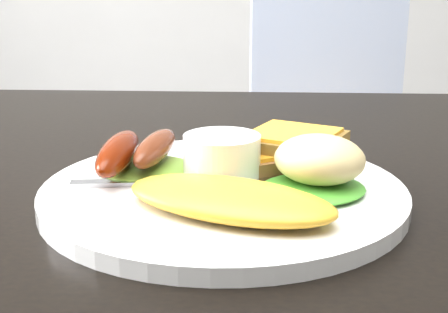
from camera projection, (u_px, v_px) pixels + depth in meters
dining_table at (296, 205)px, 0.52m from camera, size 1.20×0.80×0.04m
dining_chair at (330, 183)px, 1.44m from camera, size 0.44×0.44×0.05m
person at (275, 105)px, 0.95m from camera, size 0.54×0.37×1.44m
plate at (223, 193)px, 0.47m from camera, size 0.27×0.27×0.01m
lettuce_left at (146, 168)px, 0.50m from camera, size 0.09×0.09×0.01m
lettuce_right at (312, 188)px, 0.45m from camera, size 0.10×0.10×0.01m
omelette at (229, 199)px, 0.41m from camera, size 0.16×0.12×0.02m
sausage_a at (118, 153)px, 0.48m from camera, size 0.03×0.10×0.02m
sausage_b at (155, 148)px, 0.49m from camera, size 0.03×0.09×0.02m
ramekin at (222, 157)px, 0.48m from camera, size 0.06×0.06×0.03m
toast_a at (262, 157)px, 0.52m from camera, size 0.11×0.11×0.01m
toast_b at (293, 143)px, 0.51m from camera, size 0.10×0.10×0.01m
potato_salad at (319, 159)px, 0.45m from camera, size 0.08×0.08×0.04m
fork at (165, 182)px, 0.47m from camera, size 0.14×0.03×0.00m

